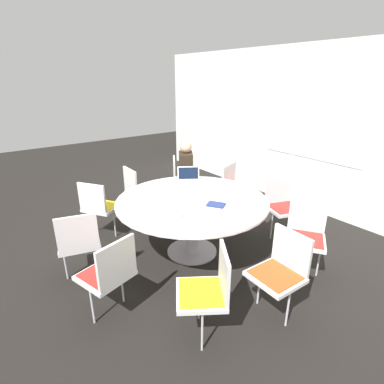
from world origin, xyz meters
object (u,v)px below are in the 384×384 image
(person_0, at_px, (187,170))
(spiral_notebook, at_px, (216,205))
(chair_5, at_px, (209,287))
(chair_8, at_px, (282,203))
(coffee_cup, at_px, (179,215))
(chair_0, at_px, (181,177))
(chair_9, at_px, (235,186))
(chair_4, at_px, (109,271))
(chair_2, at_px, (99,204))
(chair_3, at_px, (79,240))
(laptop, at_px, (189,179))
(chair_7, at_px, (306,232))
(chair_1, at_px, (138,188))
(chair_6, at_px, (281,268))

(person_0, distance_m, spiral_notebook, 1.66)
(chair_5, xyz_separation_m, chair_8, (-0.77, 2.03, 0.00))
(coffee_cup, bearing_deg, chair_5, -18.29)
(chair_0, bearing_deg, chair_9, 57.40)
(chair_4, xyz_separation_m, spiral_notebook, (-0.13, 1.42, 0.25))
(chair_2, xyz_separation_m, chair_3, (0.82, -0.54, 0.00))
(chair_3, bearing_deg, chair_4, -71.47)
(chair_3, height_order, laptop, laptop)
(chair_4, bearing_deg, chair_2, 56.09)
(chair_2, distance_m, chair_3, 0.99)
(chair_8, bearing_deg, chair_2, -15.90)
(chair_3, xyz_separation_m, chair_9, (-0.21, 2.62, 0.00))
(spiral_notebook, bearing_deg, person_0, 155.97)
(chair_2, bearing_deg, spiral_notebook, -0.20)
(chair_5, distance_m, chair_7, 1.52)
(coffee_cup, bearing_deg, chair_4, -83.03)
(chair_0, xyz_separation_m, person_0, (0.25, -0.06, 0.19))
(coffee_cup, bearing_deg, chair_1, 167.25)
(chair_1, xyz_separation_m, chair_9, (0.87, 1.33, 0.00))
(chair_9, xyz_separation_m, coffee_cup, (0.85, -1.71, 0.29))
(chair_4, distance_m, person_0, 2.67)
(spiral_notebook, bearing_deg, laptop, 164.36)
(chair_3, bearing_deg, chair_6, -35.87)
(chair_1, xyz_separation_m, person_0, (0.18, 0.84, 0.19))
(chair_0, xyz_separation_m, chair_8, (1.84, 0.46, 0.00))
(chair_2, height_order, chair_7, same)
(chair_1, relative_size, chair_3, 1.00)
(chair_2, bearing_deg, chair_0, 68.31)
(chair_6, relative_size, spiral_notebook, 3.33)
(chair_7, xyz_separation_m, chair_8, (-0.71, 0.50, 0.00))
(chair_5, xyz_separation_m, laptop, (-1.74, 1.08, 0.30))
(chair_9, distance_m, coffee_cup, 1.93)
(chair_2, xyz_separation_m, chair_6, (2.49, 0.80, 0.00))
(chair_0, distance_m, chair_9, 1.03)
(chair_5, distance_m, spiral_notebook, 1.22)
(chair_7, xyz_separation_m, person_0, (-2.30, -0.02, 0.19))
(chair_1, relative_size, chair_2, 1.00)
(chair_8, bearing_deg, coffee_cup, 17.84)
(chair_4, height_order, chair_5, same)
(chair_0, height_order, chair_1, same)
(chair_2, distance_m, chair_6, 2.62)
(chair_1, distance_m, chair_3, 1.68)
(chair_9, bearing_deg, chair_6, 37.14)
(chair_1, distance_m, chair_4, 2.21)
(chair_4, distance_m, chair_5, 0.94)
(chair_2, bearing_deg, chair_8, 21.55)
(person_0, height_order, coffee_cup, person_0)
(person_0, height_order, spiral_notebook, person_0)
(coffee_cup, bearing_deg, person_0, 141.31)
(chair_5, bearing_deg, chair_9, -15.81)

